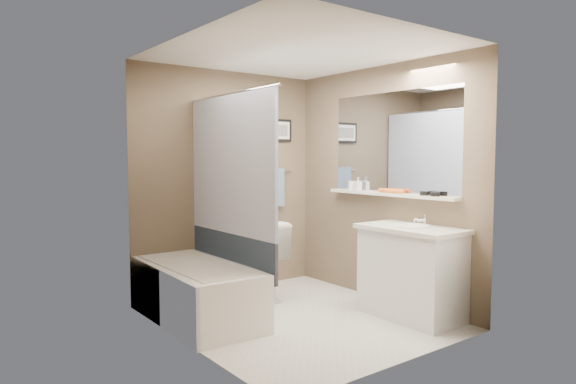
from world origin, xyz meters
TOP-DOWN VIEW (x-y plane):
  - ground at (0.00, 0.00)m, footprint 2.50×2.50m
  - ceiling at (0.00, 0.00)m, footprint 2.20×2.50m
  - wall_back at (0.00, 1.23)m, footprint 2.20×0.04m
  - wall_front at (0.00, -1.23)m, footprint 2.20×0.04m
  - wall_left at (-1.08, 0.00)m, footprint 0.04×2.50m
  - wall_right at (1.08, 0.00)m, footprint 0.04×2.50m
  - tile_surround at (-1.09, 0.50)m, footprint 0.02×1.55m
  - curtain_rod at (-0.40, 0.50)m, footprint 0.02×1.55m
  - curtain_upper at (-0.40, 0.50)m, footprint 0.03×1.45m
  - curtain_lower at (-0.40, 0.50)m, footprint 0.03×1.45m
  - mirror at (1.09, -0.15)m, footprint 0.02×1.60m
  - shelf at (1.04, -0.15)m, footprint 0.12×1.60m
  - towel_bar at (0.55, 1.22)m, footprint 0.60×0.02m
  - towel at (0.55, 1.20)m, footprint 0.34×0.05m
  - art_frame at (0.55, 1.23)m, footprint 0.62×0.02m
  - art_mat at (0.55, 1.22)m, footprint 0.56×0.00m
  - art_image at (0.55, 1.22)m, footprint 0.50×0.00m
  - door at (0.55, -1.24)m, footprint 0.80×0.02m
  - door_handle at (0.22, -1.19)m, footprint 0.10×0.02m
  - bathtub at (-0.75, 0.54)m, footprint 0.75×1.52m
  - tub_rim at (-0.75, 0.54)m, footprint 0.56×1.36m
  - toilet at (0.05, 0.83)m, footprint 0.50×0.83m
  - vanity at (0.85, -0.60)m, footprint 0.51×0.90m
  - countertop at (0.84, -0.60)m, footprint 0.54×0.96m
  - sink_basin at (0.83, -0.60)m, footprint 0.34×0.34m
  - faucet_spout at (1.03, -0.60)m, footprint 0.02×0.02m
  - faucet_knob at (1.03, -0.50)m, footprint 0.05×0.05m
  - candle_bowl_near at (1.04, -0.71)m, footprint 0.09×0.09m
  - candle_bowl_far at (1.04, -0.59)m, footprint 0.09×0.09m
  - hair_brush_front at (1.04, -0.23)m, footprint 0.06×0.22m
  - hair_brush_back at (1.04, -0.15)m, footprint 0.07×0.22m
  - pink_comb at (1.04, 0.08)m, footprint 0.05×0.16m
  - glass_jar at (1.04, 0.37)m, footprint 0.08×0.08m
  - soap_bottle at (1.04, 0.28)m, footprint 0.07×0.07m

SIDE VIEW (x-z plane):
  - ground at x=0.00m, z-range 0.00..0.00m
  - bathtub at x=-0.75m, z-range 0.00..0.50m
  - vanity at x=0.85m, z-range 0.00..0.80m
  - toilet at x=0.05m, z-range 0.00..0.82m
  - tub_rim at x=-0.75m, z-range 0.49..0.51m
  - curtain_lower at x=-0.40m, z-range 0.40..0.76m
  - countertop at x=0.84m, z-range 0.80..0.84m
  - sink_basin at x=0.83m, z-range 0.84..0.86m
  - faucet_knob at x=1.03m, z-range 0.84..0.90m
  - faucet_spout at x=1.03m, z-range 0.84..0.94m
  - tile_surround at x=-1.09m, z-range 0.00..2.00m
  - door at x=0.55m, z-range 0.00..2.00m
  - door_handle at x=0.22m, z-range 0.99..1.01m
  - shelf at x=1.04m, z-range 1.09..1.11m
  - pink_comb at x=1.04m, z-range 1.11..1.12m
  - towel at x=0.55m, z-range 0.90..1.34m
  - candle_bowl_near at x=1.04m, z-range 1.11..1.16m
  - candle_bowl_far at x=1.04m, z-range 1.11..1.16m
  - hair_brush_front at x=1.04m, z-range 1.12..1.16m
  - hair_brush_back at x=1.04m, z-range 1.12..1.16m
  - glass_jar at x=1.04m, z-range 1.11..1.22m
  - soap_bottle at x=1.04m, z-range 1.11..1.25m
  - wall_back at x=0.00m, z-range 0.00..2.40m
  - wall_front at x=0.00m, z-range 0.00..2.40m
  - wall_left at x=-1.08m, z-range 0.00..2.40m
  - wall_right at x=1.08m, z-range 0.00..2.40m
  - towel_bar at x=0.55m, z-range 1.29..1.31m
  - curtain_upper at x=-0.40m, z-range 0.76..2.04m
  - mirror at x=1.09m, z-range 1.12..2.12m
  - art_frame at x=0.55m, z-range 1.65..1.91m
  - art_mat at x=0.55m, z-range 1.68..1.88m
  - art_image at x=0.55m, z-range 1.72..1.84m
  - curtain_rod at x=-0.40m, z-range 2.04..2.06m
  - ceiling at x=0.00m, z-range 2.36..2.40m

